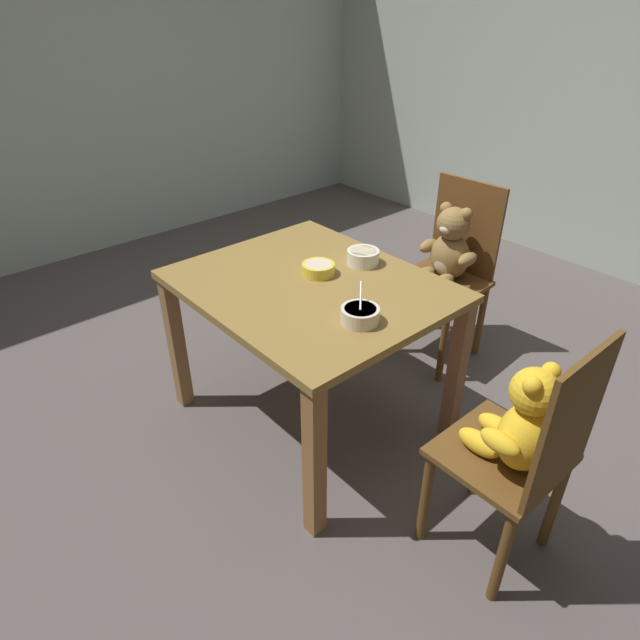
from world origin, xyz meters
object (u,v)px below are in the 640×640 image
object	(u,v)px
teddy_chair_far_center	(448,257)
porridge_bowl_yellow_center	(318,269)
porridge_bowl_white_far_center	(363,257)
teddy_chair_near_right	(522,437)
dining_table	(311,305)
porridge_bowl_cream_near_right	(360,315)

from	to	relation	value
teddy_chair_far_center	porridge_bowl_yellow_center	size ratio (longest dim) A/B	6.75
teddy_chair_far_center	porridge_bowl_white_far_center	xyz separation A→B (m)	(-0.02, -0.61, 0.18)
porridge_bowl_white_far_center	porridge_bowl_yellow_center	distance (m)	0.22
teddy_chair_near_right	porridge_bowl_yellow_center	world-z (taller)	teddy_chair_near_right
dining_table	teddy_chair_near_right	xyz separation A→B (m)	(0.97, 0.03, -0.06)
teddy_chair_near_right	porridge_bowl_yellow_center	size ratio (longest dim) A/B	6.75
dining_table	teddy_chair_near_right	bearing A→B (deg)	1.77
teddy_chair_near_right	porridge_bowl_white_far_center	xyz separation A→B (m)	(-0.96, 0.25, 0.20)
porridge_bowl_white_far_center	porridge_bowl_cream_near_right	xyz separation A→B (m)	(0.33, -0.35, -0.00)
dining_table	porridge_bowl_white_far_center	xyz separation A→B (m)	(0.01, 0.28, 0.14)
teddy_chair_far_center	porridge_bowl_cream_near_right	bearing A→B (deg)	15.34
teddy_chair_far_center	porridge_bowl_white_far_center	distance (m)	0.63
dining_table	porridge_bowl_white_far_center	distance (m)	0.32
dining_table	teddy_chair_far_center	size ratio (longest dim) A/B	1.14
teddy_chair_near_right	porridge_bowl_white_far_center	distance (m)	1.01
porridge_bowl_yellow_center	porridge_bowl_cream_near_right	xyz separation A→B (m)	(0.38, -0.14, 0.01)
porridge_bowl_cream_near_right	porridge_bowl_yellow_center	bearing A→B (deg)	160.28
teddy_chair_far_center	porridge_bowl_yellow_center	bearing A→B (deg)	-7.65
teddy_chair_far_center	porridge_bowl_yellow_center	world-z (taller)	teddy_chair_far_center
dining_table	porridge_bowl_yellow_center	distance (m)	0.15
dining_table	porridge_bowl_cream_near_right	distance (m)	0.38
dining_table	teddy_chair_far_center	bearing A→B (deg)	88.14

